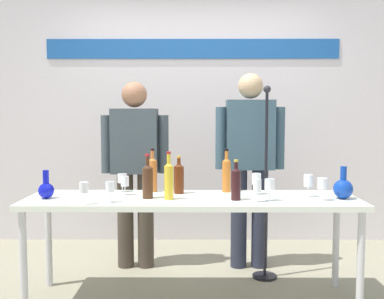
% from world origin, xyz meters
% --- Properties ---
extents(ground_plane, '(10.00, 10.00, 0.00)m').
position_xyz_m(ground_plane, '(0.00, 0.00, 0.00)').
color(ground_plane, gray).
extents(back_wall, '(4.31, 0.11, 3.00)m').
position_xyz_m(back_wall, '(0.00, 1.58, 1.50)').
color(back_wall, silver).
rests_on(back_wall, ground).
extents(display_table, '(2.36, 0.61, 0.75)m').
position_xyz_m(display_table, '(0.00, 0.00, 0.69)').
color(display_table, white).
rests_on(display_table, ground).
extents(decanter_blue_left, '(0.11, 0.11, 0.20)m').
position_xyz_m(decanter_blue_left, '(-1.02, -0.05, 0.82)').
color(decanter_blue_left, '#0E15B0').
rests_on(decanter_blue_left, display_table).
extents(decanter_blue_right, '(0.14, 0.14, 0.23)m').
position_xyz_m(decanter_blue_right, '(1.06, -0.05, 0.83)').
color(decanter_blue_right, '#11389F').
rests_on(decanter_blue_right, display_table).
extents(presenter_left, '(0.58, 0.22, 1.62)m').
position_xyz_m(presenter_left, '(-0.50, 0.70, 0.92)').
color(presenter_left, '#41382E').
rests_on(presenter_left, ground).
extents(presenter_right, '(0.60, 0.22, 1.69)m').
position_xyz_m(presenter_right, '(0.50, 0.70, 0.97)').
color(presenter_right, '#262B3C').
rests_on(presenter_right, ground).
extents(wine_bottle_0, '(0.07, 0.07, 0.33)m').
position_xyz_m(wine_bottle_0, '(0.26, 0.22, 0.89)').
color(wine_bottle_0, '#CA6C25').
rests_on(wine_bottle_0, display_table).
extents(wine_bottle_1, '(0.07, 0.07, 0.31)m').
position_xyz_m(wine_bottle_1, '(-0.31, -0.03, 0.88)').
color(wine_bottle_1, '#422717').
rests_on(wine_bottle_1, display_table).
extents(wine_bottle_2, '(0.06, 0.06, 0.33)m').
position_xyz_m(wine_bottle_2, '(-0.16, -0.07, 0.89)').
color(wine_bottle_2, gold).
rests_on(wine_bottle_2, display_table).
extents(wine_bottle_3, '(0.07, 0.07, 0.28)m').
position_xyz_m(wine_bottle_3, '(0.30, -0.09, 0.87)').
color(wine_bottle_3, black).
rests_on(wine_bottle_3, display_table).
extents(wine_bottle_4, '(0.07, 0.07, 0.33)m').
position_xyz_m(wine_bottle_4, '(-0.30, 0.23, 0.89)').
color(wine_bottle_4, '#C76A2C').
rests_on(wine_bottle_4, display_table).
extents(wine_bottle_5, '(0.07, 0.07, 0.28)m').
position_xyz_m(wine_bottle_5, '(-0.10, 0.16, 0.87)').
color(wine_bottle_5, '#56230D').
rests_on(wine_bottle_5, display_table).
extents(wine_glass_left_0, '(0.06, 0.06, 0.14)m').
position_xyz_m(wine_glass_left_0, '(-0.55, -0.19, 0.85)').
color(wine_glass_left_0, white).
rests_on(wine_glass_left_0, display_table).
extents(wine_glass_left_1, '(0.07, 0.07, 0.14)m').
position_xyz_m(wine_glass_left_1, '(-0.53, 0.23, 0.85)').
color(wine_glass_left_1, white).
rests_on(wine_glass_left_1, display_table).
extents(wine_glass_left_2, '(0.06, 0.06, 0.15)m').
position_xyz_m(wine_glass_left_2, '(-0.71, -0.25, 0.86)').
color(wine_glass_left_2, white).
rests_on(wine_glass_left_2, display_table).
extents(wine_glass_left_3, '(0.06, 0.06, 0.14)m').
position_xyz_m(wine_glass_left_3, '(-0.49, 0.08, 0.85)').
color(wine_glass_left_3, white).
rests_on(wine_glass_left_3, display_table).
extents(wine_glass_right_0, '(0.07, 0.07, 0.16)m').
position_xyz_m(wine_glass_right_0, '(0.48, 0.12, 0.86)').
color(wine_glass_right_0, white).
rests_on(wine_glass_right_0, display_table).
extents(wine_glass_right_1, '(0.07, 0.07, 0.16)m').
position_xyz_m(wine_glass_right_1, '(0.90, -0.11, 0.86)').
color(wine_glass_right_1, white).
rests_on(wine_glass_right_1, display_table).
extents(wine_glass_right_2, '(0.07, 0.07, 0.16)m').
position_xyz_m(wine_glass_right_2, '(0.83, 0.03, 0.86)').
color(wine_glass_right_2, white).
rests_on(wine_glass_right_2, display_table).
extents(wine_glass_right_3, '(0.06, 0.06, 0.15)m').
position_xyz_m(wine_glass_right_3, '(0.44, -0.16, 0.86)').
color(wine_glass_right_3, white).
rests_on(wine_glass_right_3, display_table).
extents(wine_glass_right_4, '(0.07, 0.07, 0.15)m').
position_xyz_m(wine_glass_right_4, '(0.53, -0.12, 0.86)').
color(wine_glass_right_4, white).
rests_on(wine_glass_right_4, display_table).
extents(microphone_stand, '(0.20, 0.20, 1.57)m').
position_xyz_m(microphone_stand, '(0.60, 0.43, 0.53)').
color(microphone_stand, black).
rests_on(microphone_stand, ground).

